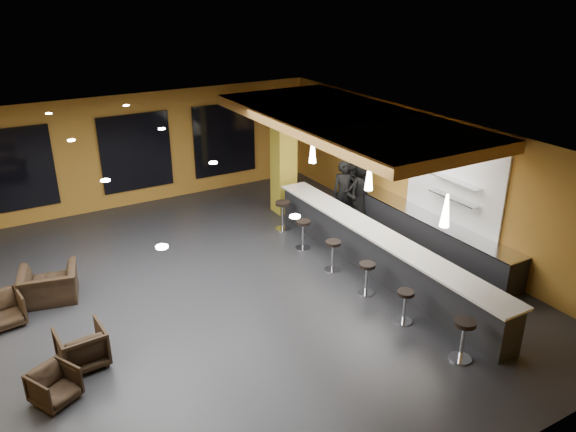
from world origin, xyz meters
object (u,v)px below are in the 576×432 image
staff_b (351,193)px  armchair_c (3,310)px  bar_stool_1 (405,302)px  bar_stool_4 (303,231)px  pendant_1 (369,176)px  prep_counter (425,232)px  pendant_2 (313,150)px  bar_counter (378,254)px  bar_stool_3 (333,252)px  bar_stool_2 (367,274)px  column (284,157)px  staff_c (360,190)px  bar_stool_0 (463,335)px  bar_stool_5 (283,212)px  armchair_a (54,386)px  pendant_0 (446,210)px  armchair_b (82,347)px  staff_a (344,193)px  armchair_d (49,285)px

staff_b → armchair_c: 9.48m
bar_stool_1 → bar_stool_4: 4.04m
pendant_1 → armchair_c: (-8.13, 1.57, -2.00)m
prep_counter → pendant_2: (-2.00, 2.50, 1.92)m
bar_counter → bar_stool_3: (-0.88, 0.63, 0.00)m
bar_stool_2 → column: bearing=80.8°
column → staff_c: size_ratio=1.84×
bar_stool_0 → bar_stool_5: (0.05, 6.89, 0.00)m
bar_stool_3 → armchair_a: bearing=-167.4°
pendant_1 → staff_b: pendant_1 is taller
pendant_0 → armchair_b: bearing=164.7°
pendant_1 → bar_stool_0: pendant_1 is taller
bar_stool_3 → bar_stool_4: bar_stool_4 is taller
staff_b → bar_stool_4: staff_b is taller
pendant_2 → armchair_b: size_ratio=0.83×
pendant_2 → bar_stool_4: pendant_2 is taller
bar_stool_1 → bar_stool_3: size_ratio=0.94×
bar_stool_2 → bar_stool_3: bar_stool_3 is taller
prep_counter → bar_stool_5: bearing=133.6°
pendant_2 → armchair_a: pendant_2 is taller
staff_a → bar_stool_4: size_ratio=2.36×
armchair_a → armchair_d: 3.53m
bar_counter → armchair_d: 7.60m
pendant_1 → pendant_0: bearing=-90.0°
pendant_1 → staff_b: (1.30, 2.42, -1.45)m
bar_stool_1 → bar_stool_5: (0.15, 5.38, 0.08)m
bar_counter → column: column is taller
pendant_2 → staff_b: 1.96m
staff_a → armchair_d: staff_a is taller
prep_counter → column: size_ratio=1.71×
column → bar_stool_0: column is taller
column → bar_stool_4: (-0.87, -2.57, -1.24)m
bar_stool_4 → bar_stool_1: bearing=-90.1°
staff_a → staff_c: size_ratio=1.00×
pendant_1 → staff_a: (1.04, 2.41, -1.40)m
staff_a → bar_stool_1: (-1.92, -4.91, -0.47)m
armchair_d → armchair_c: bearing=41.3°
pendant_2 → armchair_a: 8.77m
pendant_0 → armchair_d: pendant_0 is taller
staff_b → armchair_d: (-8.44, -0.29, -0.51)m
armchair_a → bar_stool_4: size_ratio=0.86×
column → bar_stool_4: 2.98m
prep_counter → armchair_d: size_ratio=5.03×
armchair_b → bar_stool_5: bearing=-155.0°
pendant_2 → armchair_a: (-7.60, -3.87, -2.04)m
pendant_1 → pendant_2: same height
column → pendant_0: 6.63m
pendant_1 → bar_stool_4: 2.55m
bar_stool_1 → staff_c: bearing=63.1°
bar_stool_0 → bar_counter: bearing=77.4°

